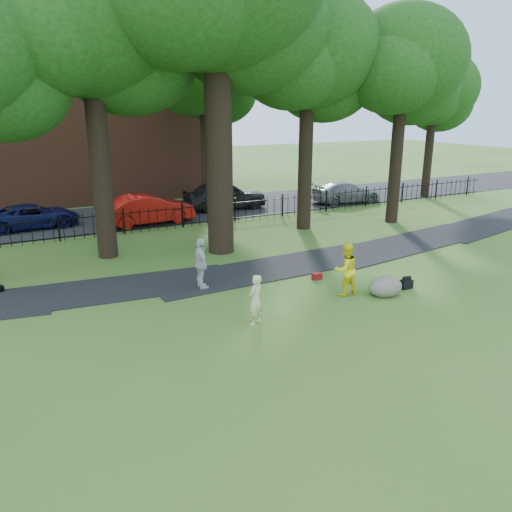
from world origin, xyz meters
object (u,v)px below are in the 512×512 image
man (346,269)px  boulder (385,285)px  woman (256,300)px  red_sedan (148,209)px

man → boulder: bearing=152.0°
woman → boulder: woman is taller
woman → red_sedan: bearing=-123.2°
woman → man: 3.78m
boulder → red_sedan: 14.49m
man → woman: bearing=10.8°
man → red_sedan: bearing=-77.4°
man → red_sedan: 13.56m
boulder → man: bearing=152.0°
woman → boulder: bearing=150.8°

